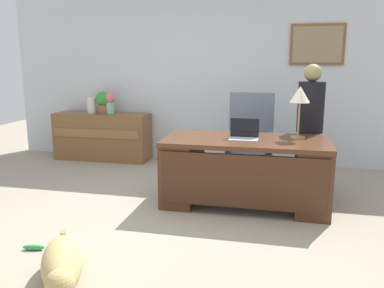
# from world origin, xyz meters

# --- Properties ---
(ground_plane) EXTENTS (12.00, 12.00, 0.00)m
(ground_plane) POSITION_xyz_m (0.00, 0.00, 0.00)
(ground_plane) COLOR #9E937F
(back_wall) EXTENTS (7.00, 0.16, 2.70)m
(back_wall) POSITION_xyz_m (0.01, 2.60, 1.35)
(back_wall) COLOR silver
(back_wall) RESTS_ON ground_plane
(desk) EXTENTS (1.83, 0.90, 0.77)m
(desk) POSITION_xyz_m (0.65, 0.60, 0.42)
(desk) COLOR #4C2B19
(desk) RESTS_ON ground_plane
(credenza) EXTENTS (1.58, 0.50, 0.78)m
(credenza) POSITION_xyz_m (-1.87, 2.25, 0.39)
(credenza) COLOR brown
(credenza) RESTS_ON ground_plane
(armchair) EXTENTS (0.60, 0.59, 1.20)m
(armchair) POSITION_xyz_m (0.63, 1.54, 0.52)
(armchair) COLOR slate
(armchair) RESTS_ON ground_plane
(person_standing) EXTENTS (0.32, 0.32, 1.59)m
(person_standing) POSITION_xyz_m (1.38, 1.26, 0.82)
(person_standing) COLOR #262323
(person_standing) RESTS_ON ground_plane
(dog_lying) EXTENTS (0.62, 0.82, 0.30)m
(dog_lying) POSITION_xyz_m (-0.51, -1.36, 0.15)
(dog_lying) COLOR tan
(dog_lying) RESTS_ON ground_plane
(laptop) EXTENTS (0.32, 0.22, 0.22)m
(laptop) POSITION_xyz_m (0.63, 0.60, 0.82)
(laptop) COLOR #B2B5BA
(laptop) RESTS_ON desk
(desk_lamp) EXTENTS (0.22, 0.22, 0.59)m
(desk_lamp) POSITION_xyz_m (1.22, 0.77, 1.23)
(desk_lamp) COLOR #9E8447
(desk_lamp) RESTS_ON desk
(vase_with_flowers) EXTENTS (0.17, 0.17, 0.34)m
(vase_with_flowers) POSITION_xyz_m (-1.71, 2.25, 0.97)
(vase_with_flowers) COLOR #80C29E
(vase_with_flowers) RESTS_ON credenza
(vase_empty) EXTENTS (0.15, 0.15, 0.25)m
(vase_empty) POSITION_xyz_m (-2.03, 2.25, 0.90)
(vase_empty) COLOR silver
(vase_empty) RESTS_ON credenza
(potted_plant) EXTENTS (0.24, 0.24, 0.36)m
(potted_plant) POSITION_xyz_m (-1.83, 2.25, 0.97)
(potted_plant) COLOR brown
(potted_plant) RESTS_ON credenza
(dog_toy_bone) EXTENTS (0.20, 0.09, 0.05)m
(dog_toy_bone) POSITION_xyz_m (-1.04, -0.93, 0.03)
(dog_toy_bone) COLOR green
(dog_toy_bone) RESTS_ON ground_plane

